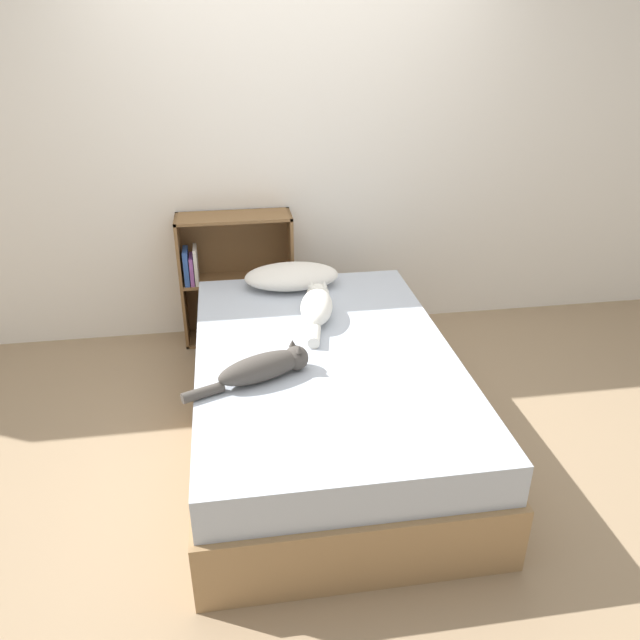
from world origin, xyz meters
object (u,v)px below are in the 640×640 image
object	(u,v)px
bookshelf	(234,275)
cat_light	(317,306)
pillow	(292,276)
cat_dark	(265,367)
bed	(324,395)

from	to	relation	value
bookshelf	cat_light	bearing A→B (deg)	-62.68
pillow	cat_dark	size ratio (longest dim) A/B	0.97
bed	bookshelf	distance (m)	1.34
cat_dark	cat_light	bearing A→B (deg)	38.67
pillow	cat_dark	distance (m)	1.07
pillow	cat_dark	xyz separation A→B (m)	(-0.24, -1.04, -0.01)
cat_light	cat_dark	size ratio (longest dim) A/B	0.97
bed	pillow	world-z (taller)	pillow
pillow	bookshelf	world-z (taller)	bookshelf
pillow	bookshelf	xyz separation A→B (m)	(-0.35, 0.42, -0.15)
bed	cat_dark	world-z (taller)	cat_dark
pillow	cat_dark	world-z (taller)	cat_dark
pillow	cat_light	world-z (taller)	cat_light
cat_dark	bookshelf	xyz separation A→B (m)	(-0.11, 1.46, -0.14)
cat_light	cat_dark	world-z (taller)	cat_light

